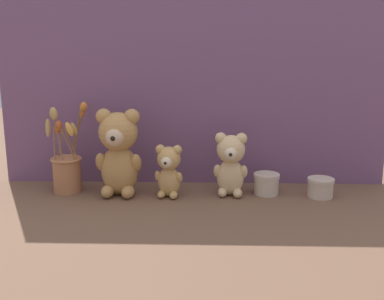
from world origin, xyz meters
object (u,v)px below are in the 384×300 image
at_px(flower_vase, 67,168).
at_px(decorative_tin_tall, 320,188).
at_px(teddy_bear_medium, 231,163).
at_px(teddy_bear_large, 119,151).
at_px(teddy_bear_small, 169,170).
at_px(decorative_tin_short, 266,184).

xyz_separation_m(flower_vase, decorative_tin_tall, (0.88, -0.03, -0.05)).
bearing_deg(teddy_bear_medium, teddy_bear_large, -178.85).
distance_m(teddy_bear_large, teddy_bear_medium, 0.38).
relative_size(teddy_bear_medium, teddy_bear_small, 1.21).
relative_size(flower_vase, decorative_tin_tall, 3.51).
xyz_separation_m(teddy_bear_medium, decorative_tin_short, (0.13, 0.01, -0.08)).
bearing_deg(decorative_tin_tall, flower_vase, 178.03).
xyz_separation_m(teddy_bear_medium, teddy_bear_small, (-0.21, -0.02, -0.02)).
height_order(teddy_bear_medium, teddy_bear_small, teddy_bear_medium).
bearing_deg(flower_vase, decorative_tin_tall, -1.97).
height_order(teddy_bear_small, decorative_tin_tall, teddy_bear_small).
xyz_separation_m(teddy_bear_large, decorative_tin_short, (0.51, 0.02, -0.12)).
bearing_deg(teddy_bear_large, teddy_bear_medium, 1.15).
relative_size(teddy_bear_small, decorative_tin_short, 2.02).
bearing_deg(teddy_bear_large, decorative_tin_tall, -0.33).
bearing_deg(decorative_tin_tall, teddy_bear_small, -178.61).
xyz_separation_m(teddy_bear_small, decorative_tin_short, (0.34, 0.04, -0.06)).
bearing_deg(decorative_tin_short, teddy_bear_large, -177.57).
distance_m(teddy_bear_small, decorative_tin_short, 0.34).
bearing_deg(teddy_bear_small, flower_vase, 173.25).
xyz_separation_m(teddy_bear_small, decorative_tin_tall, (0.52, 0.01, -0.06)).
height_order(teddy_bear_medium, decorative_tin_tall, teddy_bear_medium).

